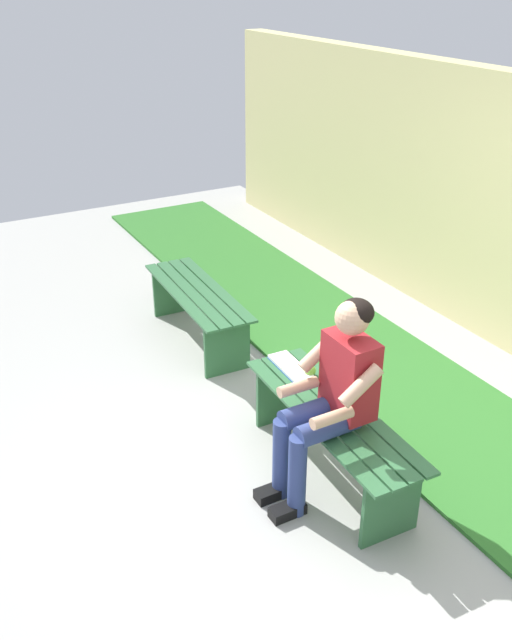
{
  "coord_description": "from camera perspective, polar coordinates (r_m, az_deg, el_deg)",
  "views": [
    {
      "loc": [
        -2.87,
        2.12,
        2.95
      ],
      "look_at": [
        0.7,
        0.15,
        0.83
      ],
      "focal_mm": 38.83,
      "sensor_mm": 36.0,
      "label": 1
    }
  ],
  "objects": [
    {
      "name": "person_seated",
      "position": [
        4.08,
        6.23,
        -6.01
      ],
      "size": [
        0.5,
        0.69,
        1.28
      ],
      "color": "maroon",
      "rests_on": "ground"
    },
    {
      "name": "book_open",
      "position": [
        4.73,
        2.91,
        -3.93
      ],
      "size": [
        0.42,
        0.17,
        0.02
      ],
      "rotation": [
        0.0,
        0.0,
        -0.04
      ],
      "color": "white",
      "rests_on": "bench_near"
    },
    {
      "name": "bench_near",
      "position": [
        4.41,
        6.2,
        -8.75
      ],
      "size": [
        1.54,
        0.49,
        0.48
      ],
      "rotation": [
        0.0,
        0.0,
        -0.04
      ],
      "color": "#2D6038",
      "rests_on": "ground"
    },
    {
      "name": "apple",
      "position": [
        4.65,
        4.48,
        -4.17
      ],
      "size": [
        0.08,
        0.08,
        0.08
      ],
      "primitive_type": "sphere",
      "color": "#72B738",
      "rests_on": "bench_near"
    },
    {
      "name": "grass_strip",
      "position": [
        5.78,
        8.7,
        -3.39
      ],
      "size": [
        9.0,
        1.29,
        0.03
      ],
      "primitive_type": "cube",
      "color": "#2D6B28",
      "rests_on": "ground"
    },
    {
      "name": "bench_far",
      "position": [
        5.92,
        -4.83,
        1.32
      ],
      "size": [
        1.46,
        0.49,
        0.48
      ],
      "rotation": [
        0.0,
        0.0,
        -0.04
      ],
      "color": "#2D6038",
      "rests_on": "ground"
    },
    {
      "name": "ground_plane",
      "position": [
        5.01,
        -10.38,
        -9.44
      ],
      "size": [
        10.0,
        7.0,
        0.04
      ],
      "primitive_type": "cube",
      "color": "#9E9E99"
    }
  ]
}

